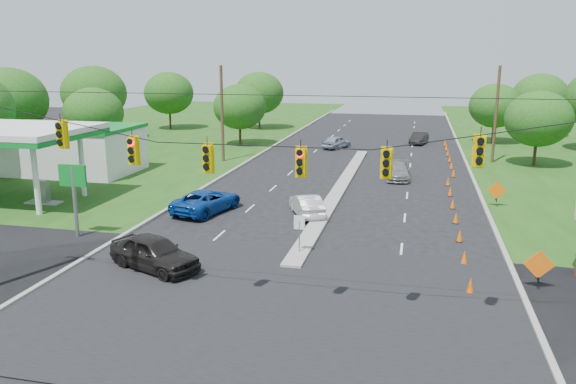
% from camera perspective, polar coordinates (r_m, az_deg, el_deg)
% --- Properties ---
extents(ground, '(160.00, 160.00, 0.00)m').
position_cam_1_polar(ground, '(23.03, -2.00, -11.35)').
color(ground, black).
rests_on(ground, ground).
extents(cross_street, '(160.00, 14.00, 0.02)m').
position_cam_1_polar(cross_street, '(23.03, -2.00, -11.35)').
color(cross_street, black).
rests_on(cross_street, ground).
extents(curb_left, '(0.25, 110.00, 0.16)m').
position_cam_1_polar(curb_left, '(53.42, -4.15, 3.02)').
color(curb_left, gray).
rests_on(curb_left, ground).
extents(curb_right, '(0.25, 110.00, 0.16)m').
position_cam_1_polar(curb_right, '(51.30, 17.97, 1.95)').
color(curb_right, gray).
rests_on(curb_right, ground).
extents(median, '(1.00, 34.00, 0.18)m').
position_cam_1_polar(median, '(42.65, 5.31, 0.32)').
color(median, gray).
rests_on(median, ground).
extents(median_sign, '(0.55, 0.06, 2.05)m').
position_cam_1_polar(median_sign, '(27.97, 1.16, -3.58)').
color(median_sign, gray).
rests_on(median_sign, ground).
extents(signal_span, '(25.60, 0.32, 9.00)m').
position_cam_1_polar(signal_span, '(20.50, -2.97, 0.21)').
color(signal_span, '#422D1C').
rests_on(signal_span, ground).
extents(utility_pole_far_left, '(0.28, 0.28, 9.00)m').
position_cam_1_polar(utility_pole_far_left, '(53.55, -6.71, 7.85)').
color(utility_pole_far_left, '#422D1C').
rests_on(utility_pole_far_left, ground).
extents(utility_pole_far_right, '(0.28, 0.28, 9.00)m').
position_cam_1_polar(utility_pole_far_right, '(55.86, 20.37, 7.34)').
color(utility_pole_far_right, '#422D1C').
rests_on(utility_pole_far_right, ground).
extents(gas_station, '(18.40, 19.70, 5.20)m').
position_cam_1_polar(gas_station, '(50.32, -22.57, 4.35)').
color(gas_station, white).
rests_on(gas_station, ground).
extents(cone_0, '(0.32, 0.32, 0.70)m').
position_cam_1_polar(cone_0, '(25.10, 18.04, -9.01)').
color(cone_0, '#F15B09').
rests_on(cone_0, ground).
extents(cone_1, '(0.32, 0.32, 0.70)m').
position_cam_1_polar(cone_1, '(28.37, 17.48, -6.35)').
color(cone_1, '#F15B09').
rests_on(cone_1, ground).
extents(cone_2, '(0.32, 0.32, 0.70)m').
position_cam_1_polar(cone_2, '(31.68, 17.04, -4.24)').
color(cone_2, '#F15B09').
rests_on(cone_2, ground).
extents(cone_3, '(0.32, 0.32, 0.70)m').
position_cam_1_polar(cone_3, '(35.03, 16.69, -2.53)').
color(cone_3, '#F15B09').
rests_on(cone_3, ground).
extents(cone_4, '(0.32, 0.32, 0.70)m').
position_cam_1_polar(cone_4, '(38.41, 16.39, -1.12)').
color(cone_4, '#F15B09').
rests_on(cone_4, ground).
extents(cone_5, '(0.32, 0.32, 0.70)m').
position_cam_1_polar(cone_5, '(41.80, 16.15, 0.06)').
color(cone_5, '#F15B09').
rests_on(cone_5, ground).
extents(cone_6, '(0.32, 0.32, 0.70)m').
position_cam_1_polar(cone_6, '(45.21, 15.94, 1.06)').
color(cone_6, '#F15B09').
rests_on(cone_6, ground).
extents(cone_7, '(0.32, 0.32, 0.70)m').
position_cam_1_polar(cone_7, '(48.67, 16.47, 1.88)').
color(cone_7, '#F15B09').
rests_on(cone_7, ground).
extents(cone_8, '(0.32, 0.32, 0.70)m').
position_cam_1_polar(cone_8, '(52.11, 16.27, 2.64)').
color(cone_8, '#F15B09').
rests_on(cone_8, ground).
extents(cone_9, '(0.32, 0.32, 0.70)m').
position_cam_1_polar(cone_9, '(55.55, 16.09, 3.29)').
color(cone_9, '#F15B09').
rests_on(cone_9, ground).
extents(cone_10, '(0.32, 0.32, 0.70)m').
position_cam_1_polar(cone_10, '(59.00, 15.93, 3.87)').
color(cone_10, '#F15B09').
rests_on(cone_10, ground).
extents(cone_11, '(0.32, 0.32, 0.70)m').
position_cam_1_polar(cone_11, '(62.45, 15.80, 4.39)').
color(cone_11, '#F15B09').
rests_on(cone_11, ground).
extents(cone_12, '(0.32, 0.32, 0.70)m').
position_cam_1_polar(cone_12, '(65.91, 15.67, 4.85)').
color(cone_12, '#F15B09').
rests_on(cone_12, ground).
extents(work_sign_0, '(1.27, 0.58, 1.37)m').
position_cam_1_polar(work_sign_0, '(26.19, 24.14, -6.86)').
color(work_sign_0, black).
rests_on(work_sign_0, ground).
extents(work_sign_1, '(1.27, 0.58, 1.37)m').
position_cam_1_polar(work_sign_1, '(39.48, 20.45, 0.07)').
color(work_sign_1, black).
rests_on(work_sign_1, ground).
extents(work_sign_2, '(1.27, 0.58, 1.37)m').
position_cam_1_polar(work_sign_2, '(53.14, 18.64, 3.48)').
color(work_sign_2, black).
rests_on(work_sign_2, ground).
extents(tree_2, '(5.88, 5.88, 6.86)m').
position_cam_1_polar(tree_2, '(59.47, -19.16, 7.60)').
color(tree_2, black).
rests_on(tree_2, ground).
extents(tree_3, '(7.56, 7.56, 8.82)m').
position_cam_1_polar(tree_3, '(71.01, -19.12, 9.45)').
color(tree_3, black).
rests_on(tree_3, ground).
extents(tree_4, '(6.72, 6.72, 7.84)m').
position_cam_1_polar(tree_4, '(79.70, -12.01, 9.80)').
color(tree_4, black).
rests_on(tree_4, ground).
extents(tree_5, '(5.88, 5.88, 6.86)m').
position_cam_1_polar(tree_5, '(63.47, -4.94, 8.61)').
color(tree_5, black).
rests_on(tree_5, ground).
extents(tree_6, '(6.72, 6.72, 7.84)m').
position_cam_1_polar(tree_6, '(78.32, -2.95, 10.02)').
color(tree_6, black).
rests_on(tree_6, ground).
extents(tree_9, '(5.88, 5.88, 6.86)m').
position_cam_1_polar(tree_9, '(55.44, 24.09, 6.80)').
color(tree_9, black).
rests_on(tree_9, ground).
extents(tree_11, '(6.72, 6.72, 7.84)m').
position_cam_1_polar(tree_11, '(76.71, 24.22, 8.79)').
color(tree_11, black).
rests_on(tree_11, ground).
extents(tree_12, '(5.88, 5.88, 6.86)m').
position_cam_1_polar(tree_12, '(68.91, 20.32, 8.22)').
color(tree_12, black).
rests_on(tree_12, ground).
extents(tree_14, '(7.56, 7.56, 8.82)m').
position_cam_1_polar(tree_14, '(62.42, -26.54, 8.33)').
color(tree_14, black).
rests_on(tree_14, ground).
extents(black_sedan, '(5.14, 3.64, 1.62)m').
position_cam_1_polar(black_sedan, '(27.05, -13.42, -6.02)').
color(black_sedan, black).
rests_on(black_sedan, ground).
extents(white_sedan, '(3.03, 4.35, 1.36)m').
position_cam_1_polar(white_sedan, '(35.18, 1.90, -1.33)').
color(white_sedan, silver).
rests_on(white_sedan, ground).
extents(blue_pickup, '(3.72, 5.79, 1.49)m').
position_cam_1_polar(blue_pickup, '(36.32, -8.24, -0.89)').
color(blue_pickup, '#0D3B98').
rests_on(blue_pickup, ground).
extents(silver_car_far, '(1.95, 4.57, 1.31)m').
position_cam_1_polar(silver_car_far, '(46.69, 11.13, 2.10)').
color(silver_car_far, gray).
rests_on(silver_car_far, ground).
extents(silver_car_oncoming, '(3.19, 4.39, 1.39)m').
position_cam_1_polar(silver_car_oncoming, '(61.79, 4.94, 5.08)').
color(silver_car_oncoming, '#8891A7').
rests_on(silver_car_oncoming, ground).
extents(dark_car_receding, '(2.28, 4.38, 1.37)m').
position_cam_1_polar(dark_car_receding, '(66.55, 13.17, 5.37)').
color(dark_car_receding, black).
rests_on(dark_car_receding, ground).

